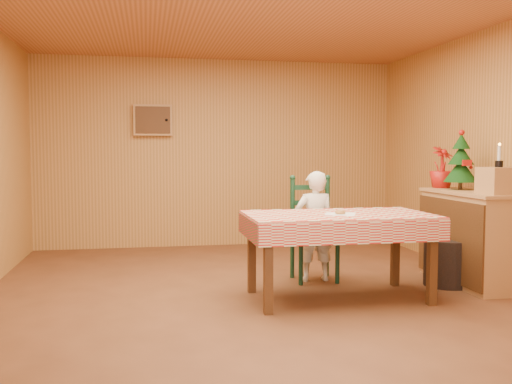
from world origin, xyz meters
TOP-DOWN VIEW (x-y plane):
  - ground at (0.00, 0.00)m, footprint 6.00×6.00m
  - cabin_walls at (-0.00, 0.53)m, footprint 5.10×6.05m
  - dining_table at (0.69, -0.13)m, footprint 1.66×0.96m
  - ladder_chair at (0.69, 0.65)m, footprint 0.44×0.40m
  - seated_child at (0.69, 0.60)m, footprint 0.41×0.27m
  - napkin at (0.69, -0.18)m, footprint 0.34×0.34m
  - donut at (0.69, -0.18)m, footprint 0.11×0.11m
  - shelf_unit at (2.19, 0.17)m, footprint 0.54×1.24m
  - crate at (2.20, -0.23)m, footprint 0.31×0.31m
  - christmas_tree at (2.20, 0.42)m, footprint 0.34×0.34m
  - flower_arrangement at (2.15, 0.72)m, footprint 0.33×0.33m
  - candle_set at (2.20, -0.23)m, footprint 0.07×0.07m
  - storage_bin at (1.92, 0.14)m, footprint 0.49×0.49m

SIDE VIEW (x-z plane):
  - ground at x=0.00m, z-range 0.00..0.00m
  - storage_bin at x=1.92m, z-range 0.00..0.46m
  - shelf_unit at x=2.19m, z-range 0.00..0.93m
  - ladder_chair at x=0.69m, z-range -0.04..1.04m
  - seated_child at x=0.69m, z-range 0.00..1.12m
  - dining_table at x=0.69m, z-range 0.30..1.07m
  - napkin at x=0.69m, z-range 0.77..0.77m
  - donut at x=0.69m, z-range 0.77..0.81m
  - crate at x=2.20m, z-range 0.93..1.18m
  - flower_arrangement at x=2.15m, z-range 0.93..1.38m
  - christmas_tree at x=2.20m, z-range 0.90..1.52m
  - candle_set at x=2.20m, z-range 1.13..1.36m
  - cabin_walls at x=0.00m, z-range 0.50..3.15m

